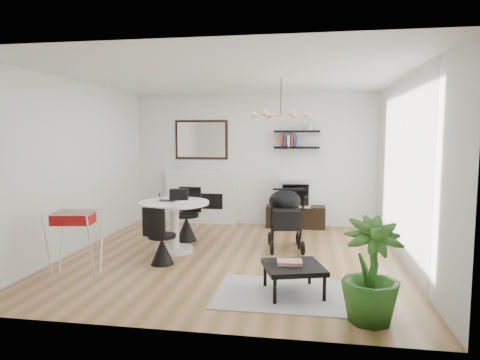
% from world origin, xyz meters
% --- Properties ---
extents(floor, '(5.00, 5.00, 0.00)m').
position_xyz_m(floor, '(0.00, 0.00, 0.00)').
color(floor, olive).
rests_on(floor, ground).
extents(ceiling, '(5.00, 5.00, 0.00)m').
position_xyz_m(ceiling, '(0.00, 0.00, 2.70)').
color(ceiling, white).
rests_on(ceiling, wall_back).
extents(wall_back, '(5.00, 0.00, 5.00)m').
position_xyz_m(wall_back, '(0.00, 2.50, 1.35)').
color(wall_back, white).
rests_on(wall_back, floor).
extents(wall_left, '(0.00, 5.00, 5.00)m').
position_xyz_m(wall_left, '(-2.50, 0.00, 1.35)').
color(wall_left, white).
rests_on(wall_left, floor).
extents(wall_right, '(0.00, 5.00, 5.00)m').
position_xyz_m(wall_right, '(2.50, 0.00, 1.35)').
color(wall_right, white).
rests_on(wall_right, floor).
extents(sheer_curtain, '(0.04, 3.60, 2.60)m').
position_xyz_m(sheer_curtain, '(2.40, 0.20, 1.35)').
color(sheer_curtain, white).
rests_on(sheer_curtain, wall_right).
extents(fireplace, '(1.50, 0.17, 2.16)m').
position_xyz_m(fireplace, '(-1.10, 2.42, 0.69)').
color(fireplace, white).
rests_on(fireplace, floor).
extents(shelf_lower, '(0.90, 0.25, 0.04)m').
position_xyz_m(shelf_lower, '(0.88, 2.37, 1.60)').
color(shelf_lower, black).
rests_on(shelf_lower, wall_back).
extents(shelf_upper, '(0.90, 0.25, 0.04)m').
position_xyz_m(shelf_upper, '(0.88, 2.37, 1.92)').
color(shelf_upper, black).
rests_on(shelf_upper, wall_back).
extents(pendant_lamp, '(0.90, 0.90, 0.10)m').
position_xyz_m(pendant_lamp, '(0.70, 0.30, 2.15)').
color(pendant_lamp, tan).
rests_on(pendant_lamp, ceiling).
extents(tv_console, '(1.16, 0.41, 0.44)m').
position_xyz_m(tv_console, '(0.88, 2.29, 0.22)').
color(tv_console, black).
rests_on(tv_console, floor).
extents(crt_tv, '(0.59, 0.52, 0.52)m').
position_xyz_m(crt_tv, '(0.88, 2.28, 0.69)').
color(crt_tv, silver).
rests_on(crt_tv, tv_console).
extents(dining_table, '(1.10, 1.10, 0.81)m').
position_xyz_m(dining_table, '(-0.96, 0.16, 0.53)').
color(dining_table, white).
rests_on(dining_table, floor).
extents(laptop, '(0.33, 0.24, 0.02)m').
position_xyz_m(laptop, '(-1.03, 0.11, 0.82)').
color(laptop, black).
rests_on(laptop, dining_table).
extents(black_bag, '(0.32, 0.22, 0.17)m').
position_xyz_m(black_bag, '(-0.94, 0.36, 0.89)').
color(black_bag, black).
rests_on(black_bag, dining_table).
extents(newspaper, '(0.41, 0.36, 0.01)m').
position_xyz_m(newspaper, '(-0.73, 0.07, 0.81)').
color(newspaper, white).
rests_on(newspaper, dining_table).
extents(drinking_glass, '(0.06, 0.06, 0.10)m').
position_xyz_m(drinking_glass, '(-1.25, 0.36, 0.85)').
color(drinking_glass, white).
rests_on(drinking_glass, dining_table).
extents(chair_far, '(0.44, 0.46, 0.93)m').
position_xyz_m(chair_far, '(-0.97, 0.90, 0.29)').
color(chair_far, black).
rests_on(chair_far, floor).
extents(chair_near, '(0.43, 0.44, 0.84)m').
position_xyz_m(chair_near, '(-0.93, -0.52, 0.27)').
color(chair_near, black).
rests_on(chair_near, floor).
extents(drying_rack, '(0.66, 0.63, 0.87)m').
position_xyz_m(drying_rack, '(-1.86, -1.19, 0.46)').
color(drying_rack, white).
rests_on(drying_rack, floor).
extents(stroller, '(0.65, 0.92, 1.07)m').
position_xyz_m(stroller, '(0.77, 0.65, 0.46)').
color(stroller, black).
rests_on(stroller, floor).
extents(rug, '(1.59, 1.15, 0.01)m').
position_xyz_m(rug, '(0.88, -1.40, 0.01)').
color(rug, '#ACACAC').
rests_on(rug, floor).
extents(coffee_table, '(0.81, 0.81, 0.34)m').
position_xyz_m(coffee_table, '(0.98, -1.36, 0.31)').
color(coffee_table, black).
rests_on(coffee_table, rug).
extents(magazines, '(0.31, 0.25, 0.04)m').
position_xyz_m(magazines, '(0.93, -1.33, 0.37)').
color(magazines, red).
rests_on(magazines, coffee_table).
extents(potted_plant, '(0.69, 0.69, 1.04)m').
position_xyz_m(potted_plant, '(1.76, -2.01, 0.52)').
color(potted_plant, '#285B1A').
rests_on(potted_plant, floor).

